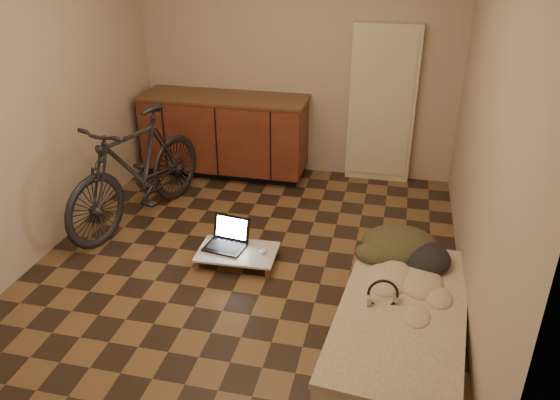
% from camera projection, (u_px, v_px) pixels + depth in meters
% --- Properties ---
extents(room_shell, '(3.50, 4.00, 2.60)m').
position_uv_depth(room_shell, '(245.00, 113.00, 4.13)').
color(room_shell, brown).
rests_on(room_shell, ground).
extents(cabinets, '(1.84, 0.62, 0.91)m').
position_uv_depth(cabinets, '(225.00, 135.00, 6.14)').
color(cabinets, black).
rests_on(cabinets, ground).
extents(appliance_panel, '(0.70, 0.10, 1.70)m').
position_uv_depth(appliance_panel, '(382.00, 105.00, 5.83)').
color(appliance_panel, beige).
rests_on(appliance_panel, ground).
extents(bicycle, '(1.02, 1.90, 1.18)m').
position_uv_depth(bicycle, '(136.00, 164.00, 5.06)').
color(bicycle, black).
rests_on(bicycle, ground).
extents(futon, '(1.04, 1.88, 0.16)m').
position_uv_depth(futon, '(402.00, 316.00, 3.88)').
color(futon, beige).
rests_on(futon, ground).
extents(clothing_pile, '(0.72, 0.62, 0.27)m').
position_uv_depth(clothing_pile, '(407.00, 240.00, 4.42)').
color(clothing_pile, '#3A3A22').
rests_on(clothing_pile, futon).
extents(headphones, '(0.28, 0.26, 0.16)m').
position_uv_depth(headphones, '(383.00, 293.00, 3.86)').
color(headphones, black).
rests_on(headphones, futon).
extents(lap_desk, '(0.68, 0.45, 0.11)m').
position_uv_depth(lap_desk, '(237.00, 252.00, 4.61)').
color(lap_desk, brown).
rests_on(lap_desk, ground).
extents(laptop, '(0.37, 0.34, 0.23)m').
position_uv_depth(laptop, '(227.00, 240.00, 4.67)').
color(laptop, black).
rests_on(laptop, lap_desk).
extents(mouse, '(0.06, 0.10, 0.03)m').
position_uv_depth(mouse, '(263.00, 251.00, 4.58)').
color(mouse, white).
rests_on(mouse, lap_desk).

